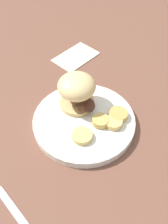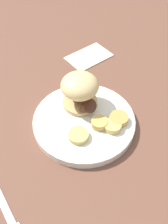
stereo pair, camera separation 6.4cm
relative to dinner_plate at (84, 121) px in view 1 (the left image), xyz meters
The scene contains 9 objects.
ground_plane 0.01m from the dinner_plate, ahead, with size 4.00×4.00×0.00m, color brown.
dinner_plate is the anchor object (origin of this frame).
sandwich 0.08m from the dinner_plate, 51.84° to the right, with size 0.11×0.10×0.09m.
potato_round_0 0.09m from the dinner_plate, 156.38° to the right, with size 0.05×0.05×0.01m, color tan.
potato_round_1 0.06m from the dinner_plate, 104.78° to the left, with size 0.05×0.05×0.01m, color #DBB766.
potato_round_2 0.05m from the dinner_plate, behind, with size 0.04×0.04×0.02m, color tan.
potato_round_3 0.08m from the dinner_plate, behind, with size 0.04×0.04×0.01m, color #DBB766.
fork 0.27m from the dinner_plate, 82.79° to the left, with size 0.17×0.10×0.00m.
napkin 0.28m from the dinner_plate, 65.47° to the right, with size 0.14×0.09×0.01m, color beige.
Camera 1 is at (-0.14, 0.40, 0.53)m, focal length 42.00 mm.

